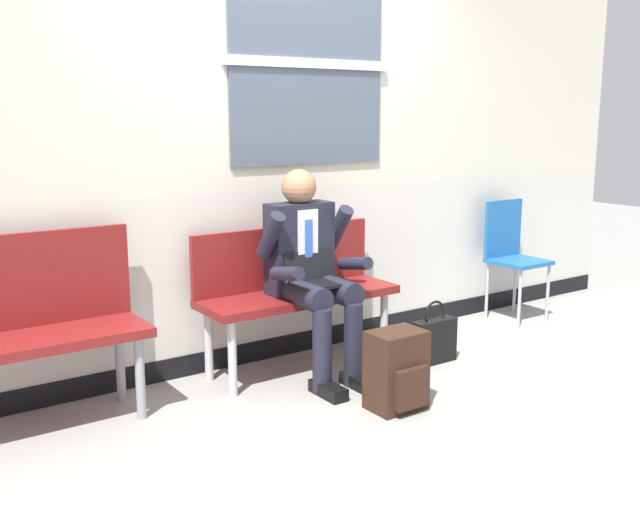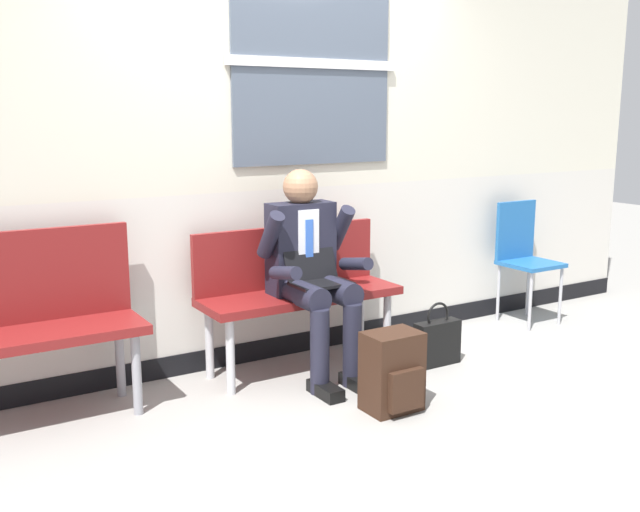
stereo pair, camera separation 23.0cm
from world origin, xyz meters
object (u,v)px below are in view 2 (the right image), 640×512
(bench_with_person, at_px, (295,284))
(handbag, at_px, (437,342))
(person_seated, at_px, (312,268))
(backpack, at_px, (393,372))
(bench_empty, at_px, (32,314))
(folding_chair, at_px, (523,250))

(bench_with_person, xyz_separation_m, handbag, (0.77, -0.45, -0.38))
(person_seated, bearing_deg, handbag, -18.32)
(person_seated, distance_m, handbag, 0.96)
(bench_with_person, relative_size, backpack, 2.91)
(bench_empty, relative_size, folding_chair, 1.17)
(handbag, distance_m, folding_chair, 1.35)
(backpack, bearing_deg, bench_empty, 151.51)
(person_seated, bearing_deg, backpack, -82.00)
(backpack, bearing_deg, person_seated, 98.00)
(bench_empty, distance_m, handbag, 2.39)
(person_seated, distance_m, folding_chair, 1.99)
(bench_with_person, height_order, bench_empty, bench_empty)
(bench_empty, height_order, handbag, bench_empty)
(person_seated, bearing_deg, bench_empty, 172.42)
(backpack, relative_size, folding_chair, 0.47)
(folding_chair, bearing_deg, person_seated, -174.43)
(bench_empty, xyz_separation_m, person_seated, (1.54, -0.21, 0.10))
(bench_empty, relative_size, handbag, 2.62)
(bench_with_person, distance_m, handbag, 0.97)
(person_seated, relative_size, backpack, 2.88)
(person_seated, xyz_separation_m, folding_chair, (1.98, 0.19, -0.12))
(backpack, distance_m, handbag, 0.80)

